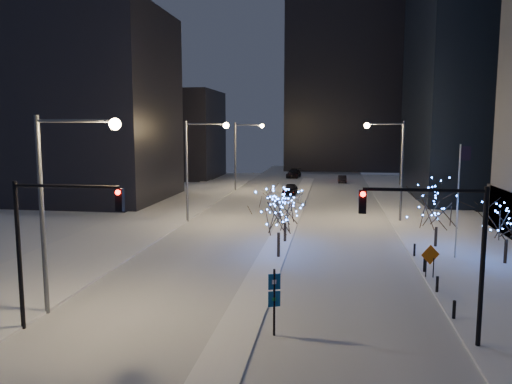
% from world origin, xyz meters
% --- Properties ---
extents(ground, '(160.00, 160.00, 0.00)m').
position_xyz_m(ground, '(0.00, 0.00, 0.00)').
color(ground, silver).
rests_on(ground, ground).
extents(road, '(20.00, 130.00, 0.02)m').
position_xyz_m(road, '(0.00, 35.00, 0.01)').
color(road, silver).
rests_on(road, ground).
extents(median, '(2.00, 80.00, 0.15)m').
position_xyz_m(median, '(0.00, 30.00, 0.07)').
color(median, silver).
rests_on(median, ground).
extents(east_sidewalk, '(10.00, 90.00, 0.15)m').
position_xyz_m(east_sidewalk, '(15.00, 20.00, 0.07)').
color(east_sidewalk, silver).
rests_on(east_sidewalk, ground).
extents(west_sidewalk, '(8.00, 90.00, 0.15)m').
position_xyz_m(west_sidewalk, '(-14.00, 20.00, 0.07)').
color(west_sidewalk, silver).
rests_on(west_sidewalk, ground).
extents(filler_west_near, '(22.00, 18.00, 24.00)m').
position_xyz_m(filler_west_near, '(-28.00, 40.00, 12.00)').
color(filler_west_near, black).
rests_on(filler_west_near, ground).
extents(filler_west_far, '(18.00, 16.00, 16.00)m').
position_xyz_m(filler_west_far, '(-26.00, 70.00, 8.00)').
color(filler_west_far, black).
rests_on(filler_west_far, ground).
extents(horizon_block, '(24.00, 14.00, 42.00)m').
position_xyz_m(horizon_block, '(6.00, 92.00, 21.00)').
color(horizon_block, black).
rests_on(horizon_block, ground).
extents(street_lamp_w_near, '(4.40, 0.56, 10.00)m').
position_xyz_m(street_lamp_w_near, '(-8.94, 2.00, 6.50)').
color(street_lamp_w_near, '#595E66').
rests_on(street_lamp_w_near, ground).
extents(street_lamp_w_mid, '(4.40, 0.56, 10.00)m').
position_xyz_m(street_lamp_w_mid, '(-8.94, 27.00, 6.50)').
color(street_lamp_w_mid, '#595E66').
rests_on(street_lamp_w_mid, ground).
extents(street_lamp_w_far, '(4.40, 0.56, 10.00)m').
position_xyz_m(street_lamp_w_far, '(-8.94, 52.00, 6.50)').
color(street_lamp_w_far, '#595E66').
rests_on(street_lamp_w_far, ground).
extents(street_lamp_east, '(3.90, 0.56, 10.00)m').
position_xyz_m(street_lamp_east, '(10.08, 30.00, 6.45)').
color(street_lamp_east, '#595E66').
rests_on(street_lamp_east, ground).
extents(traffic_signal_west, '(5.26, 0.43, 7.00)m').
position_xyz_m(traffic_signal_west, '(-8.44, -0.00, 4.76)').
color(traffic_signal_west, black).
rests_on(traffic_signal_west, ground).
extents(traffic_signal_east, '(5.26, 0.43, 7.00)m').
position_xyz_m(traffic_signal_east, '(8.94, 1.00, 4.76)').
color(traffic_signal_east, black).
rests_on(traffic_signal_east, ground).
extents(flagpoles, '(1.35, 2.60, 8.00)m').
position_xyz_m(flagpoles, '(13.37, 17.25, 4.80)').
color(flagpoles, silver).
rests_on(flagpoles, east_sidewalk).
extents(bollards, '(0.16, 12.16, 0.90)m').
position_xyz_m(bollards, '(10.20, 10.00, 0.60)').
color(bollards, black).
rests_on(bollards, east_sidewalk).
extents(car_near, '(2.03, 4.70, 1.58)m').
position_xyz_m(car_near, '(-1.50, 48.16, 0.79)').
color(car_near, black).
rests_on(car_near, ground).
extents(car_mid, '(1.46, 3.89, 1.27)m').
position_xyz_m(car_mid, '(5.93, 65.07, 0.63)').
color(car_mid, black).
rests_on(car_mid, ground).
extents(car_far, '(2.70, 5.54, 1.55)m').
position_xyz_m(car_far, '(-2.85, 72.30, 0.78)').
color(car_far, black).
rests_on(car_far, ground).
extents(holiday_tree_median_near, '(4.76, 4.76, 4.99)m').
position_xyz_m(holiday_tree_median_near, '(0.50, 14.34, 3.37)').
color(holiday_tree_median_near, black).
rests_on(holiday_tree_median_near, median).
extents(holiday_tree_median_far, '(3.61, 3.61, 4.22)m').
position_xyz_m(holiday_tree_median_far, '(0.50, 19.26, 2.89)').
color(holiday_tree_median_far, black).
rests_on(holiday_tree_median_far, median).
extents(holiday_tree_plaza_near, '(3.78, 3.78, 4.38)m').
position_xyz_m(holiday_tree_plaza_near, '(16.05, 14.97, 3.03)').
color(holiday_tree_plaza_near, black).
rests_on(holiday_tree_plaza_near, east_sidewalk).
extents(holiday_tree_plaza_far, '(5.85, 5.85, 5.22)m').
position_xyz_m(holiday_tree_plaza_far, '(12.32, 19.33, 3.35)').
color(holiday_tree_plaza_far, black).
rests_on(holiday_tree_plaza_far, east_sidewalk).
extents(wayfinding_sign, '(0.54, 0.26, 3.12)m').
position_xyz_m(wayfinding_sign, '(1.73, 1.00, 1.92)').
color(wayfinding_sign, black).
rests_on(wayfinding_sign, ground).
extents(construction_sign, '(1.18, 0.49, 2.07)m').
position_xyz_m(construction_sign, '(10.30, 10.80, 1.39)').
color(construction_sign, black).
rests_on(construction_sign, east_sidewalk).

